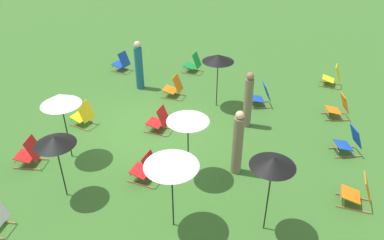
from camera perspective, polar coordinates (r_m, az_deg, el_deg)
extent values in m
plane|color=#386B28|center=(11.55, -5.84, -1.49)|extent=(40.00, 40.00, 0.00)
cube|color=olive|center=(15.82, -10.29, 7.78)|extent=(0.26, 0.74, 0.04)
cube|color=olive|center=(15.52, -11.29, 7.18)|extent=(0.26, 0.74, 0.04)
cube|color=#1947B7|center=(15.63, -11.17, 8.39)|extent=(0.59, 0.56, 0.13)
cube|color=#1947B7|center=(15.34, -10.39, 9.16)|extent=(0.53, 0.38, 0.57)
cylinder|color=olive|center=(15.78, -11.71, 8.28)|extent=(0.43, 0.16, 0.03)
cube|color=olive|center=(11.51, 21.97, -3.96)|extent=(0.26, 0.74, 0.04)
cube|color=olive|center=(11.20, 22.89, -5.24)|extent=(0.26, 0.74, 0.04)
cube|color=#1947B7|center=(11.17, 22.23, -3.59)|extent=(0.59, 0.55, 0.13)
cube|color=#1947B7|center=(11.16, 23.88, -2.29)|extent=(0.53, 0.38, 0.57)
cylinder|color=olive|center=(11.12, 21.23, -3.96)|extent=(0.43, 0.16, 0.03)
cube|color=olive|center=(9.58, -27.39, -13.63)|extent=(0.05, 0.76, 0.04)
cube|color=olive|center=(9.81, -6.66, -8.26)|extent=(0.18, 0.75, 0.04)
cube|color=olive|center=(9.53, -7.92, -9.81)|extent=(0.18, 0.75, 0.04)
cube|color=red|center=(9.55, -7.91, -7.72)|extent=(0.55, 0.51, 0.13)
cube|color=red|center=(9.25, -6.41, -6.85)|extent=(0.52, 0.33, 0.57)
cylinder|color=olive|center=(9.68, -8.93, -7.73)|extent=(0.44, 0.11, 0.03)
cube|color=olive|center=(13.16, 20.83, 0.96)|extent=(0.18, 0.75, 0.04)
cube|color=olive|center=(12.81, 21.41, -0.05)|extent=(0.18, 0.75, 0.04)
cube|color=orange|center=(12.83, 20.91, 1.43)|extent=(0.55, 0.52, 0.13)
cube|color=orange|center=(12.81, 22.40, 2.49)|extent=(0.52, 0.33, 0.57)
cylinder|color=olive|center=(12.79, 20.01, 1.17)|extent=(0.44, 0.11, 0.03)
cube|color=olive|center=(15.48, 0.32, 7.75)|extent=(0.16, 0.76, 0.04)
cube|color=olive|center=(15.10, -0.27, 7.12)|extent=(0.16, 0.76, 0.04)
cube|color=#148C38|center=(15.22, -0.33, 8.36)|extent=(0.54, 0.50, 0.13)
cube|color=#148C38|center=(15.02, 0.75, 9.18)|extent=(0.51, 0.32, 0.57)
cylinder|color=olive|center=(15.32, -1.03, 8.22)|extent=(0.44, 0.10, 0.03)
cube|color=olive|center=(9.90, 23.44, -10.81)|extent=(0.12, 0.76, 0.04)
cube|color=olive|center=(9.57, 23.55, -12.52)|extent=(0.12, 0.76, 0.04)
cube|color=orange|center=(9.55, 23.22, -10.46)|extent=(0.52, 0.48, 0.13)
cube|color=orange|center=(9.43, 25.38, -9.42)|extent=(0.50, 0.30, 0.57)
cylinder|color=olive|center=(9.57, 21.94, -10.61)|extent=(0.44, 0.08, 0.03)
cube|color=olive|center=(13.19, 10.07, 2.77)|extent=(0.24, 0.74, 0.04)
cube|color=olive|center=(12.82, 10.49, 1.82)|extent=(0.24, 0.74, 0.04)
cube|color=#1947B7|center=(12.86, 9.95, 3.27)|extent=(0.58, 0.54, 0.13)
cube|color=#1947B7|center=(12.81, 11.37, 4.40)|extent=(0.53, 0.37, 0.57)
cylinder|color=olive|center=(12.85, 9.05, 2.97)|extent=(0.43, 0.14, 0.03)
cube|color=olive|center=(11.64, -4.76, -1.02)|extent=(0.15, 0.76, 0.04)
cube|color=olive|center=(11.31, -5.67, -2.14)|extent=(0.15, 0.76, 0.04)
cube|color=red|center=(11.38, -5.73, -0.41)|extent=(0.54, 0.50, 0.13)
cube|color=red|center=(11.12, -4.40, 0.53)|extent=(0.51, 0.31, 0.57)
cylinder|color=olive|center=(11.50, -6.61, -0.53)|extent=(0.44, 0.09, 0.03)
cube|color=olive|center=(12.34, -15.65, -0.16)|extent=(0.26, 0.74, 0.04)
cube|color=olive|center=(12.09, -17.03, -1.12)|extent=(0.26, 0.74, 0.04)
cube|color=yellow|center=(12.15, -16.85, 0.49)|extent=(0.59, 0.55, 0.13)
cube|color=yellow|center=(11.82, -16.01, 1.30)|extent=(0.53, 0.38, 0.57)
cylinder|color=olive|center=(12.31, -17.48, 0.44)|extent=(0.43, 0.15, 0.03)
cube|color=olive|center=(13.56, -2.63, 4.08)|extent=(0.12, 0.76, 0.04)
cube|color=olive|center=(13.20, -3.30, 3.24)|extent=(0.12, 0.76, 0.04)
cube|color=orange|center=(13.29, -3.39, 4.69)|extent=(0.53, 0.49, 0.13)
cube|color=orange|center=(13.07, -2.20, 5.61)|extent=(0.51, 0.30, 0.57)
cylinder|color=olive|center=(13.39, -4.18, 4.54)|extent=(0.44, 0.08, 0.03)
cube|color=olive|center=(11.14, -23.03, -5.50)|extent=(0.11, 0.76, 0.04)
cube|color=olive|center=(10.84, -24.03, -6.87)|extent=(0.11, 0.76, 0.04)
cube|color=red|center=(10.89, -24.27, -5.07)|extent=(0.52, 0.48, 0.13)
cube|color=red|center=(10.60, -23.18, -4.00)|extent=(0.50, 0.29, 0.57)
cylinder|color=olive|center=(11.03, -25.10, -5.26)|extent=(0.44, 0.07, 0.03)
cube|color=olive|center=(15.29, 20.48, 5.35)|extent=(0.18, 0.75, 0.04)
cube|color=olive|center=(14.89, 20.34, 4.67)|extent=(0.18, 0.75, 0.04)
cube|color=yellow|center=(14.99, 20.21, 5.95)|extent=(0.55, 0.52, 0.13)
cube|color=yellow|center=(14.88, 21.55, 6.69)|extent=(0.52, 0.33, 0.57)
cylinder|color=olive|center=(15.02, 19.41, 5.87)|extent=(0.44, 0.11, 0.03)
cylinder|color=black|center=(7.93, 11.64, -11.30)|extent=(0.03, 0.03, 1.92)
cone|color=black|center=(7.37, 12.36, -6.28)|extent=(0.92, 0.92, 0.21)
cylinder|color=black|center=(12.41, 3.90, 5.96)|extent=(0.03, 0.03, 1.84)
cone|color=black|center=(12.08, 4.04, 9.49)|extent=(1.04, 1.04, 0.23)
cylinder|color=black|center=(9.16, -0.60, -4.01)|extent=(0.03, 0.03, 1.88)
cone|color=white|center=(8.69, -0.63, 0.53)|extent=(1.03, 1.03, 0.24)
cylinder|color=black|center=(10.38, -18.80, -1.05)|extent=(0.03, 0.03, 1.92)
cone|color=white|center=(9.98, -19.62, 3.03)|extent=(1.04, 1.04, 0.30)
cylinder|color=black|center=(9.16, -19.52, -6.90)|extent=(0.03, 0.03, 1.69)
cone|color=black|center=(8.73, -20.40, -2.97)|extent=(0.94, 0.94, 0.21)
cylinder|color=black|center=(7.87, -3.02, -11.18)|extent=(0.03, 0.03, 1.86)
cone|color=white|center=(7.33, -3.21, -6.35)|extent=(1.12, 1.12, 0.23)
cylinder|color=#72664C|center=(11.43, 8.57, 2.58)|extent=(0.27, 0.27, 1.59)
sphere|color=#936647|center=(11.02, 8.94, 6.69)|extent=(0.24, 0.24, 0.24)
cylinder|color=#72664C|center=(9.44, 7.00, -4.00)|extent=(0.30, 0.30, 1.63)
sphere|color=beige|center=(8.94, 7.37, 0.76)|extent=(0.21, 0.21, 0.21)
cylinder|color=#195972|center=(13.80, -8.14, 7.89)|extent=(0.36, 0.36, 1.60)
sphere|color=beige|center=(13.46, -8.43, 11.42)|extent=(0.24, 0.24, 0.24)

